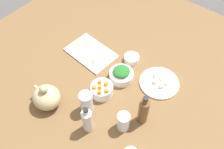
# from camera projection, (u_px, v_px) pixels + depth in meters

# --- Properties ---
(tabletop) EXTENTS (1.90, 1.90, 0.03)m
(tabletop) POSITION_uv_depth(u_px,v_px,m) (112.00, 81.00, 1.47)
(tabletop) COLOR brown
(tabletop) RESTS_ON ground
(cutting_board) EXTENTS (0.31, 0.22, 0.01)m
(cutting_board) POSITION_uv_depth(u_px,v_px,m) (91.00, 53.00, 1.59)
(cutting_board) COLOR silver
(cutting_board) RESTS_ON tabletop
(plate_tofu) EXTENTS (0.23, 0.23, 0.01)m
(plate_tofu) POSITION_uv_depth(u_px,v_px,m) (159.00, 83.00, 1.44)
(plate_tofu) COLOR white
(plate_tofu) RESTS_ON tabletop
(bowl_greens) EXTENTS (0.14, 0.14, 0.05)m
(bowl_greens) POSITION_uv_depth(u_px,v_px,m) (121.00, 76.00, 1.45)
(bowl_greens) COLOR white
(bowl_greens) RESTS_ON tabletop
(bowl_carrots) EXTENTS (0.12, 0.12, 0.06)m
(bowl_carrots) POSITION_uv_depth(u_px,v_px,m) (102.00, 90.00, 1.38)
(bowl_carrots) COLOR white
(bowl_carrots) RESTS_ON tabletop
(bowl_small_side) EXTENTS (0.09, 0.09, 0.04)m
(bowl_small_side) POSITION_uv_depth(u_px,v_px,m) (132.00, 58.00, 1.54)
(bowl_small_side) COLOR white
(bowl_small_side) RESTS_ON tabletop
(teapot) EXTENTS (0.17, 0.14, 0.16)m
(teapot) POSITION_uv_depth(u_px,v_px,m) (47.00, 97.00, 1.32)
(teapot) COLOR tan
(teapot) RESTS_ON tabletop
(bottle_0) EXTENTS (0.05, 0.05, 0.19)m
(bottle_0) POSITION_uv_depth(u_px,v_px,m) (87.00, 120.00, 1.21)
(bottle_0) COLOR silver
(bottle_0) RESTS_ON tabletop
(bottle_1) EXTENTS (0.05, 0.05, 0.21)m
(bottle_1) POSITION_uv_depth(u_px,v_px,m) (143.00, 111.00, 1.24)
(bottle_1) COLOR brown
(bottle_1) RESTS_ON tabletop
(drinking_glass_0) EXTENTS (0.06, 0.06, 0.11)m
(drinking_glass_0) POSITION_uv_depth(u_px,v_px,m) (123.00, 122.00, 1.24)
(drinking_glass_0) COLOR white
(drinking_glass_0) RESTS_ON tabletop
(drinking_glass_2) EXTENTS (0.07, 0.07, 0.13)m
(drinking_glass_2) POSITION_uv_depth(u_px,v_px,m) (86.00, 102.00, 1.29)
(drinking_glass_2) COLOR white
(drinking_glass_2) RESTS_ON tabletop
(carrot_cube_0) EXTENTS (0.02, 0.02, 0.02)m
(carrot_cube_0) POSITION_uv_depth(u_px,v_px,m) (100.00, 82.00, 1.36)
(carrot_cube_0) COLOR orange
(carrot_cube_0) RESTS_ON bowl_carrots
(carrot_cube_1) EXTENTS (0.02, 0.02, 0.02)m
(carrot_cube_1) POSITION_uv_depth(u_px,v_px,m) (107.00, 91.00, 1.33)
(carrot_cube_1) COLOR orange
(carrot_cube_1) RESTS_ON bowl_carrots
(carrot_cube_2) EXTENTS (0.03, 0.03, 0.02)m
(carrot_cube_2) POSITION_uv_depth(u_px,v_px,m) (94.00, 87.00, 1.34)
(carrot_cube_2) COLOR orange
(carrot_cube_2) RESTS_ON bowl_carrots
(carrot_cube_3) EXTENTS (0.02, 0.02, 0.02)m
(carrot_cube_3) POSITION_uv_depth(u_px,v_px,m) (106.00, 84.00, 1.36)
(carrot_cube_3) COLOR orange
(carrot_cube_3) RESTS_ON bowl_carrots
(carrot_cube_4) EXTENTS (0.03, 0.03, 0.02)m
(carrot_cube_4) POSITION_uv_depth(u_px,v_px,m) (99.00, 92.00, 1.32)
(carrot_cube_4) COLOR orange
(carrot_cube_4) RESTS_ON bowl_carrots
(carrot_cube_5) EXTENTS (0.03, 0.03, 0.02)m
(carrot_cube_5) POSITION_uv_depth(u_px,v_px,m) (100.00, 87.00, 1.34)
(carrot_cube_5) COLOR orange
(carrot_cube_5) RESTS_ON bowl_carrots
(chopped_greens_mound) EXTENTS (0.13, 0.13, 0.03)m
(chopped_greens_mound) POSITION_uv_depth(u_px,v_px,m) (121.00, 71.00, 1.42)
(chopped_greens_mound) COLOR #226C25
(chopped_greens_mound) RESTS_ON bowl_greens
(tofu_cube_0) EXTENTS (0.03, 0.03, 0.02)m
(tofu_cube_0) POSITION_uv_depth(u_px,v_px,m) (156.00, 76.00, 1.45)
(tofu_cube_0) COLOR silver
(tofu_cube_0) RESTS_ON plate_tofu
(tofu_cube_1) EXTENTS (0.03, 0.03, 0.02)m
(tofu_cube_1) POSITION_uv_depth(u_px,v_px,m) (166.00, 83.00, 1.42)
(tofu_cube_1) COLOR white
(tofu_cube_1) RESTS_ON plate_tofu
(tofu_cube_2) EXTENTS (0.03, 0.03, 0.02)m
(tofu_cube_2) POSITION_uv_depth(u_px,v_px,m) (161.00, 86.00, 1.41)
(tofu_cube_2) COLOR silver
(tofu_cube_2) RESTS_ON plate_tofu
(tofu_cube_3) EXTENTS (0.02, 0.02, 0.02)m
(tofu_cube_3) POSITION_uv_depth(u_px,v_px,m) (162.00, 78.00, 1.44)
(tofu_cube_3) COLOR white
(tofu_cube_3) RESTS_ON plate_tofu
(tofu_cube_4) EXTENTS (0.03, 0.03, 0.02)m
(tofu_cube_4) POSITION_uv_depth(u_px,v_px,m) (155.00, 81.00, 1.43)
(tofu_cube_4) COLOR silver
(tofu_cube_4) RESTS_ON plate_tofu
(dumpling_0) EXTENTS (0.06, 0.06, 0.02)m
(dumpling_0) POSITION_uv_depth(u_px,v_px,m) (98.00, 52.00, 1.57)
(dumpling_0) COLOR beige
(dumpling_0) RESTS_ON cutting_board
(dumpling_1) EXTENTS (0.06, 0.07, 0.03)m
(dumpling_1) POSITION_uv_depth(u_px,v_px,m) (89.00, 41.00, 1.62)
(dumpling_1) COLOR beige
(dumpling_1) RESTS_ON cutting_board
(dumpling_2) EXTENTS (0.08, 0.08, 0.03)m
(dumpling_2) POSITION_uv_depth(u_px,v_px,m) (79.00, 42.00, 1.61)
(dumpling_2) COLOR beige
(dumpling_2) RESTS_ON cutting_board
(dumpling_3) EXTENTS (0.07, 0.06, 0.03)m
(dumpling_3) POSITION_uv_depth(u_px,v_px,m) (95.00, 61.00, 1.52)
(dumpling_3) COLOR beige
(dumpling_3) RESTS_ON cutting_board
(dumpling_4) EXTENTS (0.06, 0.06, 0.02)m
(dumpling_4) POSITION_uv_depth(u_px,v_px,m) (80.00, 49.00, 1.58)
(dumpling_4) COLOR beige
(dumpling_4) RESTS_ON cutting_board
(dumpling_5) EXTENTS (0.05, 0.06, 0.02)m
(dumpling_5) POSITION_uv_depth(u_px,v_px,m) (90.00, 56.00, 1.55)
(dumpling_5) COLOR beige
(dumpling_5) RESTS_ON cutting_board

